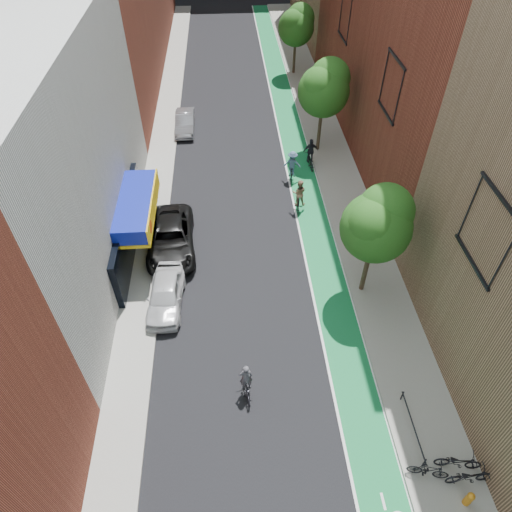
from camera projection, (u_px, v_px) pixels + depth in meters
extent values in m
plane|color=black|center=(275.00, 501.00, 16.83)|extent=(160.00, 160.00, 0.00)
cube|color=#147331|center=(293.00, 138.00, 35.59)|extent=(2.00, 68.00, 0.01)
cube|color=gray|center=(164.00, 141.00, 35.04)|extent=(2.00, 68.00, 0.15)
cube|color=gray|center=(324.00, 136.00, 35.66)|extent=(3.00, 68.00, 0.15)
cube|color=silver|center=(24.00, 164.00, 22.09)|extent=(8.00, 20.00, 12.00)
cylinder|color=#332619|center=(366.00, 269.00, 23.09)|extent=(0.24, 0.24, 3.30)
sphere|color=#164C14|center=(376.00, 228.00, 21.19)|extent=(3.36, 3.36, 3.36)
sphere|color=#164C14|center=(386.00, 211.00, 20.92)|extent=(2.64, 2.64, 2.64)
sphere|color=#164C14|center=(373.00, 224.00, 20.62)|extent=(2.40, 2.40, 2.40)
cylinder|color=#332619|center=(319.00, 130.00, 33.03)|extent=(0.24, 0.24, 3.47)
sphere|color=#164C14|center=(324.00, 91.00, 31.03)|extent=(3.53, 3.53, 3.53)
sphere|color=#164C14|center=(330.00, 78.00, 30.74)|extent=(2.77, 2.77, 2.77)
sphere|color=#164C14|center=(321.00, 86.00, 30.45)|extent=(2.52, 2.52, 2.52)
cylinder|color=#332619|center=(294.00, 57.00, 43.12)|extent=(0.24, 0.24, 3.19)
sphere|color=#164C14|center=(296.00, 28.00, 41.28)|extent=(3.25, 3.25, 3.25)
sphere|color=#164C14|center=(300.00, 18.00, 41.03)|extent=(2.55, 2.55, 2.55)
sphere|color=#164C14|center=(293.00, 23.00, 40.73)|extent=(2.32, 2.32, 2.32)
imported|color=silver|center=(166.00, 294.00, 23.09)|extent=(1.91, 4.30, 1.44)
imported|color=black|center=(171.00, 238.00, 26.00)|extent=(3.00, 5.89, 1.59)
imported|color=gray|center=(185.00, 122.00, 35.99)|extent=(1.43, 4.07, 1.34)
imported|color=black|center=(246.00, 388.00, 19.66)|extent=(0.74, 1.69, 0.86)
imported|color=#49474F|center=(246.00, 377.00, 19.24)|extent=(0.61, 0.44, 1.57)
imported|color=black|center=(299.00, 203.00, 28.79)|extent=(0.77, 1.81, 1.06)
imported|color=#A07A5D|center=(299.00, 193.00, 28.36)|extent=(0.96, 0.81, 1.79)
imported|color=black|center=(310.00, 161.00, 32.36)|extent=(0.74, 1.78, 0.92)
imported|color=black|center=(311.00, 151.00, 31.88)|extent=(1.07, 0.51, 1.78)
imported|color=black|center=(292.00, 173.00, 31.17)|extent=(0.87, 1.85, 1.07)
imported|color=#425B77|center=(292.00, 163.00, 30.75)|extent=(1.26, 0.89, 1.77)
imported|color=black|center=(470.00, 476.00, 16.86)|extent=(1.81, 0.66, 0.94)
imported|color=black|center=(428.00, 470.00, 17.02)|extent=(1.60, 0.83, 0.92)
imported|color=black|center=(458.00, 461.00, 17.25)|extent=(1.83, 0.89, 0.92)
cylinder|color=orange|center=(468.00, 500.00, 16.44)|extent=(0.26, 0.26, 0.59)
sphere|color=orange|center=(471.00, 496.00, 16.19)|extent=(0.28, 0.28, 0.28)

